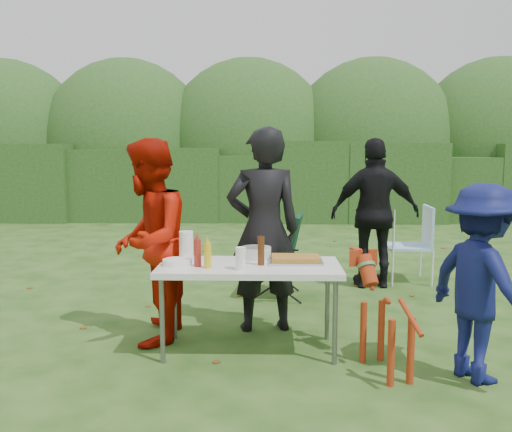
{
  "coord_description": "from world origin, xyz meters",
  "views": [
    {
      "loc": [
        0.52,
        -4.61,
        1.71
      ],
      "look_at": [
        0.39,
        0.91,
        1.0
      ],
      "focal_mm": 38.0,
      "sensor_mm": 36.0,
      "label": 1
    }
  ],
  "objects_px": {
    "child": "(481,283)",
    "mustard_bottle": "(208,256)",
    "dog": "(387,318)",
    "person_cook": "(264,230)",
    "person_black_puffy": "(375,213)",
    "lawn_chair": "(408,243)",
    "folding_table": "(250,271)",
    "person_red_jacket": "(149,241)",
    "paper_towel_roll": "(186,246)",
    "camping_chair": "(275,255)",
    "beer_bottle": "(261,251)",
    "ketchup_bottle": "(198,253)"
  },
  "relations": [
    {
      "from": "child",
      "to": "mustard_bottle",
      "type": "xyz_separation_m",
      "value": [
        -2.03,
        0.37,
        0.12
      ]
    },
    {
      "from": "dog",
      "to": "mustard_bottle",
      "type": "relative_size",
      "value": 4.48
    },
    {
      "from": "person_cook",
      "to": "child",
      "type": "bearing_deg",
      "value": 135.12
    },
    {
      "from": "person_black_puffy",
      "to": "lawn_chair",
      "type": "bearing_deg",
      "value": -150.53
    },
    {
      "from": "folding_table",
      "to": "person_cook",
      "type": "height_order",
      "value": "person_cook"
    },
    {
      "from": "dog",
      "to": "lawn_chair",
      "type": "bearing_deg",
      "value": -33.17
    },
    {
      "from": "person_red_jacket",
      "to": "paper_towel_roll",
      "type": "bearing_deg",
      "value": 71.16
    },
    {
      "from": "camping_chair",
      "to": "paper_towel_roll",
      "type": "xyz_separation_m",
      "value": [
        -0.77,
        -1.57,
        0.39
      ]
    },
    {
      "from": "folding_table",
      "to": "paper_towel_roll",
      "type": "relative_size",
      "value": 5.77
    },
    {
      "from": "camping_chair",
      "to": "beer_bottle",
      "type": "height_order",
      "value": "beer_bottle"
    },
    {
      "from": "person_black_puffy",
      "to": "mustard_bottle",
      "type": "relative_size",
      "value": 9.08
    },
    {
      "from": "mustard_bottle",
      "to": "ketchup_bottle",
      "type": "relative_size",
      "value": 0.91
    },
    {
      "from": "ketchup_bottle",
      "to": "lawn_chair",
      "type": "bearing_deg",
      "value": 46.93
    },
    {
      "from": "person_red_jacket",
      "to": "dog",
      "type": "bearing_deg",
      "value": 72.17
    },
    {
      "from": "ketchup_bottle",
      "to": "paper_towel_roll",
      "type": "xyz_separation_m",
      "value": [
        -0.12,
        0.18,
        0.02
      ]
    },
    {
      "from": "person_cook",
      "to": "ketchup_bottle",
      "type": "bearing_deg",
      "value": 38.91
    },
    {
      "from": "paper_towel_roll",
      "to": "child",
      "type": "bearing_deg",
      "value": -15.42
    },
    {
      "from": "dog",
      "to": "camping_chair",
      "type": "distance_m",
      "value": 2.24
    },
    {
      "from": "lawn_chair",
      "to": "mustard_bottle",
      "type": "xyz_separation_m",
      "value": [
        -2.26,
        -2.58,
        0.35
      ]
    },
    {
      "from": "person_cook",
      "to": "person_red_jacket",
      "type": "relative_size",
      "value": 1.06
    },
    {
      "from": "lawn_chair",
      "to": "person_black_puffy",
      "type": "bearing_deg",
      "value": 33.96
    },
    {
      "from": "paper_towel_roll",
      "to": "mustard_bottle",
      "type": "bearing_deg",
      "value": -49.69
    },
    {
      "from": "lawn_chair",
      "to": "ketchup_bottle",
      "type": "height_order",
      "value": "lawn_chair"
    },
    {
      "from": "person_black_puffy",
      "to": "child",
      "type": "bearing_deg",
      "value": 93.74
    },
    {
      "from": "child",
      "to": "paper_towel_roll",
      "type": "bearing_deg",
      "value": 49.81
    },
    {
      "from": "person_cook",
      "to": "person_black_puffy",
      "type": "height_order",
      "value": "person_cook"
    },
    {
      "from": "folding_table",
      "to": "person_cook",
      "type": "distance_m",
      "value": 0.62
    },
    {
      "from": "person_cook",
      "to": "mustard_bottle",
      "type": "xyz_separation_m",
      "value": [
        -0.44,
        -0.7,
        -0.1
      ]
    },
    {
      "from": "person_black_puffy",
      "to": "folding_table",
      "type": "bearing_deg",
      "value": 54.21
    },
    {
      "from": "dog",
      "to": "beer_bottle",
      "type": "distance_m",
      "value": 1.12
    },
    {
      "from": "folding_table",
      "to": "person_cook",
      "type": "xyz_separation_m",
      "value": [
        0.11,
        0.55,
        0.26
      ]
    },
    {
      "from": "dog",
      "to": "lawn_chair",
      "type": "distance_m",
      "value": 2.99
    },
    {
      "from": "child",
      "to": "lawn_chair",
      "type": "relative_size",
      "value": 1.48
    },
    {
      "from": "person_red_jacket",
      "to": "lawn_chair",
      "type": "relative_size",
      "value": 1.82
    },
    {
      "from": "folding_table",
      "to": "mustard_bottle",
      "type": "relative_size",
      "value": 7.5
    },
    {
      "from": "person_red_jacket",
      "to": "camping_chair",
      "type": "bearing_deg",
      "value": 142.9
    },
    {
      "from": "person_black_puffy",
      "to": "lawn_chair",
      "type": "distance_m",
      "value": 0.7
    },
    {
      "from": "dog",
      "to": "camping_chair",
      "type": "relative_size",
      "value": 0.93
    },
    {
      "from": "folding_table",
      "to": "camping_chair",
      "type": "relative_size",
      "value": 1.56
    },
    {
      "from": "person_black_puffy",
      "to": "camping_chair",
      "type": "distance_m",
      "value": 1.37
    },
    {
      "from": "person_black_puffy",
      "to": "camping_chair",
      "type": "xyz_separation_m",
      "value": [
        -1.21,
        -0.48,
        -0.43
      ]
    },
    {
      "from": "ketchup_bottle",
      "to": "folding_table",
      "type": "bearing_deg",
      "value": 10.47
    },
    {
      "from": "person_black_puffy",
      "to": "person_cook",
      "type": "bearing_deg",
      "value": 48.22
    },
    {
      "from": "person_red_jacket",
      "to": "child",
      "type": "distance_m",
      "value": 2.69
    },
    {
      "from": "dog",
      "to": "person_cook",
      "type": "bearing_deg",
      "value": 27.86
    },
    {
      "from": "folding_table",
      "to": "camping_chair",
      "type": "xyz_separation_m",
      "value": [
        0.23,
        1.67,
        -0.21
      ]
    },
    {
      "from": "person_black_puffy",
      "to": "ketchup_bottle",
      "type": "distance_m",
      "value": 2.9
    },
    {
      "from": "person_black_puffy",
      "to": "dog",
      "type": "height_order",
      "value": "person_black_puffy"
    },
    {
      "from": "beer_bottle",
      "to": "person_red_jacket",
      "type": "bearing_deg",
      "value": 166.24
    },
    {
      "from": "ketchup_bottle",
      "to": "beer_bottle",
      "type": "distance_m",
      "value": 0.52
    }
  ]
}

